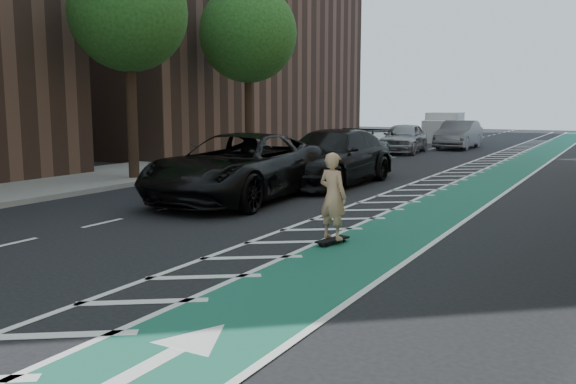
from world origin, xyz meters
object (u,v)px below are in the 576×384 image
Objects in this scene: suv_near at (240,167)px; suv_far at (331,157)px; skateboarder at (333,196)px; barrel_a at (186,182)px.

suv_near is 1.07× the size of suv_far.
skateboarder is 0.27× the size of suv_far.
barrel_a is at bearing -113.77° from suv_far.
barrel_a is (-2.27, -4.93, -0.43)m from suv_far.
suv_near is 6.58× the size of barrel_a.
skateboarder is 6.03m from suv_near.
barrel_a is at bearing -157.34° from suv_near.
barrel_a is (-6.10, 3.10, -0.47)m from skateboarder.
suv_far is at bearing -51.12° from skateboarder.
suv_far is 6.16× the size of barrel_a.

